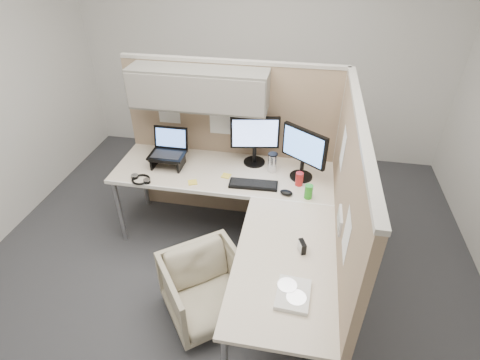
% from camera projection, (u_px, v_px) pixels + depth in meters
% --- Properties ---
extents(ground, '(4.50, 4.50, 0.00)m').
position_uv_depth(ground, '(224.00, 272.00, 3.35)').
color(ground, '#2F3033').
rests_on(ground, ground).
extents(partition_back, '(2.00, 0.36, 1.63)m').
position_uv_depth(partition_back, '(218.00, 119.00, 3.44)').
color(partition_back, '#997F64').
rests_on(partition_back, ground).
extents(partition_right, '(0.07, 2.03, 1.63)m').
position_uv_depth(partition_right, '(341.00, 219.00, 2.70)').
color(partition_right, '#997F64').
rests_on(partition_right, ground).
extents(desk, '(2.00, 1.98, 0.73)m').
position_uv_depth(desk, '(240.00, 205.00, 3.05)').
color(desk, beige).
rests_on(desk, ground).
extents(office_chair, '(0.80, 0.79, 0.60)m').
position_uv_depth(office_chair, '(206.00, 286.00, 2.85)').
color(office_chair, '#BAB794').
rests_on(office_chair, ground).
extents(monitor_left, '(0.44, 0.20, 0.47)m').
position_uv_depth(monitor_left, '(255.00, 137.00, 3.35)').
color(monitor_left, black).
rests_on(monitor_left, desk).
extents(monitor_right, '(0.38, 0.28, 0.47)m').
position_uv_depth(monitor_right, '(304.00, 150.00, 3.16)').
color(monitor_right, black).
rests_on(monitor_right, desk).
extents(laptop_station, '(0.32, 0.27, 0.33)m').
position_uv_depth(laptop_station, '(168.00, 153.00, 3.41)').
color(laptop_station, black).
rests_on(laptop_station, desk).
extents(keyboard, '(0.42, 0.16, 0.02)m').
position_uv_depth(keyboard, '(253.00, 184.00, 3.20)').
color(keyboard, black).
rests_on(keyboard, desk).
extents(mouse, '(0.12, 0.09, 0.04)m').
position_uv_depth(mouse, '(286.00, 193.00, 3.09)').
color(mouse, black).
rests_on(mouse, desk).
extents(travel_mug, '(0.09, 0.09, 0.18)m').
position_uv_depth(travel_mug, '(273.00, 163.00, 3.34)').
color(travel_mug, silver).
rests_on(travel_mug, desk).
extents(soda_can_green, '(0.07, 0.07, 0.12)m').
position_uv_depth(soda_can_green, '(309.00, 192.00, 3.03)').
color(soda_can_green, '#268C1E').
rests_on(soda_can_green, desk).
extents(soda_can_silver, '(0.07, 0.07, 0.12)m').
position_uv_depth(soda_can_silver, '(299.00, 179.00, 3.18)').
color(soda_can_silver, '#B21E1E').
rests_on(soda_can_silver, desk).
extents(sticky_note_a, '(0.10, 0.10, 0.01)m').
position_uv_depth(sticky_note_a, '(193.00, 182.00, 3.24)').
color(sticky_note_a, yellow).
rests_on(sticky_note_a, desk).
extents(sticky_note_d, '(0.09, 0.09, 0.01)m').
position_uv_depth(sticky_note_d, '(226.00, 176.00, 3.32)').
color(sticky_note_d, yellow).
rests_on(sticky_note_d, desk).
extents(headphones, '(0.21, 0.21, 0.03)m').
position_uv_depth(headphones, '(141.00, 179.00, 3.26)').
color(headphones, black).
rests_on(headphones, desk).
extents(paper_stack, '(0.21, 0.26, 0.03)m').
position_uv_depth(paper_stack, '(293.00, 294.00, 2.24)').
color(paper_stack, white).
rests_on(paper_stack, desk).
extents(desk_clock, '(0.06, 0.09, 0.08)m').
position_uv_depth(desk_clock, '(302.00, 247.00, 2.54)').
color(desk_clock, black).
rests_on(desk_clock, desk).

